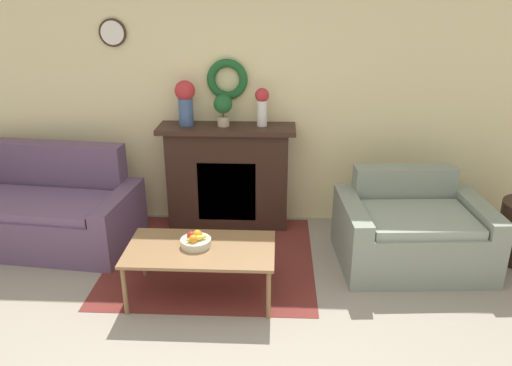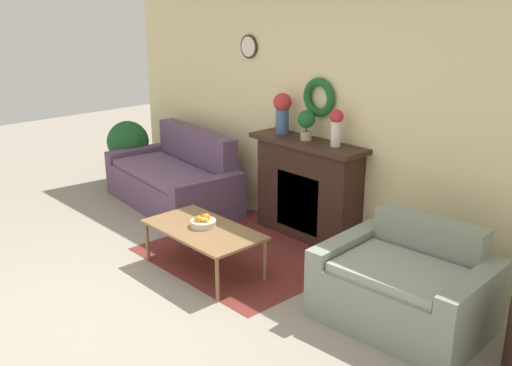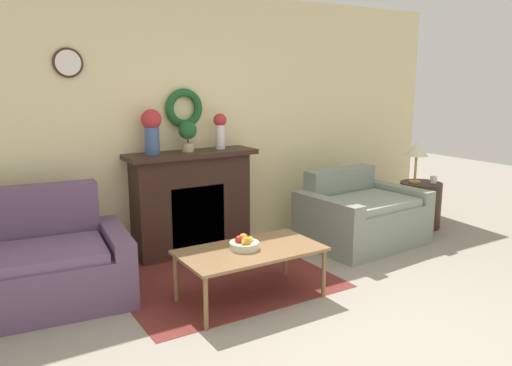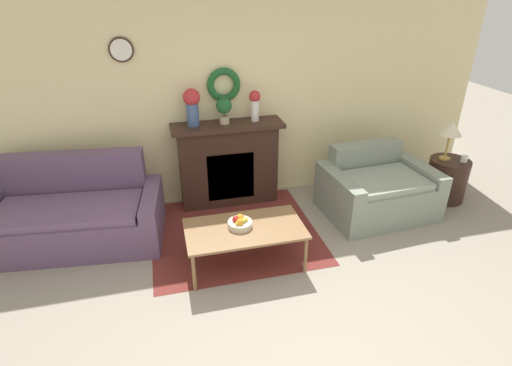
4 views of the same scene
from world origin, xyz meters
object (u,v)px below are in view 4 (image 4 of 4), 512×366
object	(u,v)px
coffee_table	(245,231)
potted_plant_on_mantel	(224,108)
couch_left	(74,215)
table_lamp	(451,129)
mug	(464,159)
loveseat_right	(377,190)
fruit_bowl	(240,223)
side_table_by_loveseat	(446,179)
fireplace	(228,163)
vase_on_mantel_left	(192,104)
vase_on_mantel_right	(255,103)

from	to	relation	value
coffee_table	potted_plant_on_mantel	size ratio (longest dim) A/B	3.76
couch_left	table_lamp	bearing A→B (deg)	4.41
table_lamp	mug	xyz separation A→B (m)	(0.18, -0.14, -0.36)
loveseat_right	coffee_table	size ratio (longest dim) A/B	1.15
coffee_table	fruit_bowl	world-z (taller)	fruit_bowl
couch_left	fruit_bowl	world-z (taller)	couch_left
coffee_table	fruit_bowl	bearing A→B (deg)	143.95
side_table_by_loveseat	mug	distance (m)	0.35
mug	potted_plant_on_mantel	bearing A→B (deg)	166.57
fireplace	table_lamp	distance (m)	2.83
table_lamp	vase_on_mantel_left	xyz separation A→B (m)	(-3.15, 0.59, 0.38)
fruit_bowl	vase_on_mantel_right	world-z (taller)	vase_on_mantel_right
couch_left	potted_plant_on_mantel	bearing A→B (deg)	19.63
couch_left	vase_on_mantel_right	xyz separation A→B (m)	(2.17, 0.45, 0.99)
coffee_table	side_table_by_loveseat	bearing A→B (deg)	13.84
couch_left	table_lamp	distance (m)	4.61
loveseat_right	table_lamp	size ratio (longest dim) A/B	2.65
mug	vase_on_mantel_left	world-z (taller)	vase_on_mantel_left
coffee_table	potted_plant_on_mantel	distance (m)	1.59
loveseat_right	potted_plant_on_mantel	bearing A→B (deg)	154.33
loveseat_right	vase_on_mantel_left	world-z (taller)	vase_on_mantel_left
side_table_by_loveseat	vase_on_mantel_left	xyz separation A→B (m)	(-3.21, 0.64, 1.06)
coffee_table	loveseat_right	bearing A→B (deg)	19.07
fireplace	side_table_by_loveseat	size ratio (longest dim) A/B	2.44
loveseat_right	fruit_bowl	world-z (taller)	loveseat_right
loveseat_right	table_lamp	distance (m)	1.21
coffee_table	mug	distance (m)	3.08
vase_on_mantel_left	vase_on_mantel_right	distance (m)	0.76
couch_left	side_table_by_loveseat	distance (m)	4.63
vase_on_mantel_left	potted_plant_on_mantel	world-z (taller)	vase_on_mantel_left
side_table_by_loveseat	table_lamp	world-z (taller)	table_lamp
fruit_bowl	potted_plant_on_mantel	xyz separation A→B (m)	(0.10, 1.30, 0.79)
table_lamp	mug	world-z (taller)	table_lamp
fireplace	vase_on_mantel_left	distance (m)	0.89
fruit_bowl	vase_on_mantel_left	size ratio (longest dim) A/B	0.55
vase_on_mantel_right	side_table_by_loveseat	bearing A→B (deg)	-14.53
vase_on_mantel_right	potted_plant_on_mantel	xyz separation A→B (m)	(-0.38, -0.02, -0.03)
couch_left	side_table_by_loveseat	size ratio (longest dim) A/B	3.51
couch_left	mug	size ratio (longest dim) A/B	23.49
vase_on_mantel_right	mug	bearing A→B (deg)	-15.75
mug	vase_on_mantel_right	distance (m)	2.76
loveseat_right	mug	bearing A→B (deg)	-4.33
vase_on_mantel_left	potted_plant_on_mantel	xyz separation A→B (m)	(0.37, -0.02, -0.07)
fireplace	coffee_table	distance (m)	1.35
side_table_by_loveseat	table_lamp	distance (m)	0.69
table_lamp	couch_left	bearing A→B (deg)	178.30
couch_left	vase_on_mantel_left	size ratio (longest dim) A/B	4.44
fruit_bowl	vase_on_mantel_left	distance (m)	1.60
couch_left	mug	world-z (taller)	couch_left
vase_on_mantel_right	potted_plant_on_mantel	bearing A→B (deg)	-177.00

